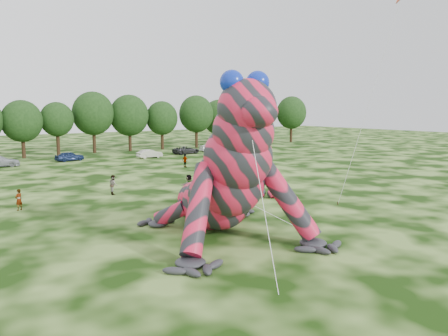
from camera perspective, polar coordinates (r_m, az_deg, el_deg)
ground at (r=24.66m, az=12.20°, el=-10.64°), size 240.00×240.00×0.00m
inflatable_gecko at (r=27.93m, az=-1.79°, el=1.97°), size 19.58×22.08×9.77m
flying_kite at (r=36.12m, az=21.73°, el=18.58°), size 2.90×3.96×16.79m
tree_8 at (r=74.01m, az=-24.85°, el=4.62°), size 6.14×5.53×8.94m
tree_9 at (r=75.47m, az=-20.93°, el=4.78°), size 5.27×4.74×8.68m
tree_10 at (r=78.39m, az=-16.68°, el=5.73°), size 7.09×6.38×10.50m
tree_11 at (r=80.29m, az=-12.24°, el=5.77°), size 7.01×6.31×10.07m
tree_12 at (r=82.51m, az=-8.10°, el=5.54°), size 5.99×5.39×8.97m
tree_13 at (r=85.42m, az=-3.63°, el=6.07°), size 6.83×6.15×10.13m
tree_14 at (r=90.20m, az=-0.71°, el=5.95°), size 6.82×6.14×9.40m
tree_15 at (r=92.35m, az=2.21°, el=6.06°), size 7.17×6.45×9.63m
tree_16 at (r=97.95m, az=4.91°, el=6.07°), size 6.26×5.63×9.37m
tree_17 at (r=100.24m, az=8.79°, el=6.31°), size 6.98×6.28×10.30m
car_4 at (r=67.77m, az=-19.52°, el=1.46°), size 4.29×2.24×1.39m
car_5 at (r=68.76m, az=-9.70°, el=1.85°), size 4.10×1.69×1.32m
car_6 at (r=73.95m, az=-4.97°, el=2.35°), size 4.85×2.55×1.30m
car_7 at (r=78.21m, az=-1.70°, el=2.67°), size 4.47×1.95×1.28m
spectator_1 at (r=40.48m, az=-14.25°, el=-2.13°), size 0.82×0.97×1.78m
spectator_0 at (r=36.74m, az=-25.23°, el=-3.77°), size 0.71×0.66×1.64m
spectator_5 at (r=39.10m, az=-4.61°, el=-2.20°), size 1.80×1.22×1.86m
spectator_3 at (r=57.20m, az=-5.10°, el=0.94°), size 0.63×1.08×1.73m
spectator_2 at (r=56.38m, az=-0.24°, el=0.79°), size 0.93×1.17×1.59m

